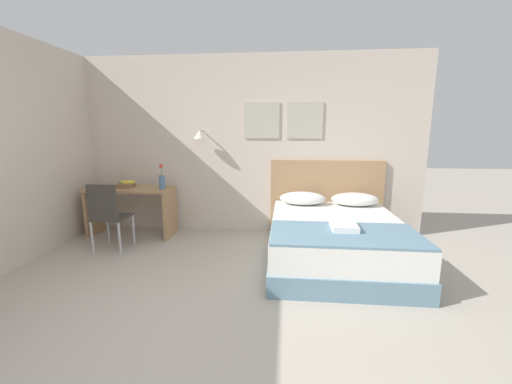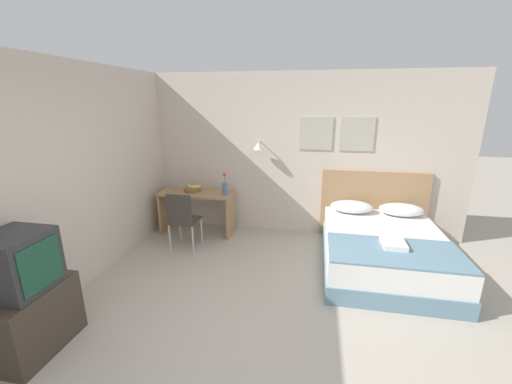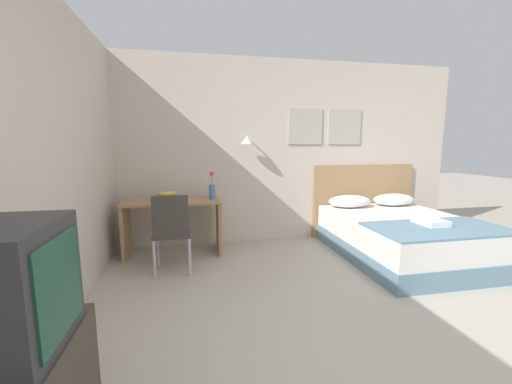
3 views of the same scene
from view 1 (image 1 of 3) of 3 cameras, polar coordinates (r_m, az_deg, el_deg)
The scene contains 12 objects.
ground_plane at distance 2.54m, azimuth -13.73°, elevation -26.80°, with size 24.00×24.00×0.00m, color #B2A899.
wall_back at distance 4.82m, azimuth -3.05°, elevation 8.42°, with size 5.48×0.31×2.65m.
bed at distance 3.94m, azimuth 14.20°, elevation -8.49°, with size 1.55×1.99×0.51m.
headboard at distance 4.84m, azimuth 12.61°, elevation -1.00°, with size 1.67×0.06×1.12m.
pillow_left at distance 4.53m, azimuth 8.47°, elevation -1.13°, with size 0.65×0.38×0.18m.
pillow_right at distance 4.63m, azimuth 17.51°, elevation -1.27°, with size 0.65×0.38×0.18m.
throw_blanket at distance 3.32m, azimuth 15.89°, elevation -7.37°, with size 1.50×0.79×0.02m.
folded_towel_near_foot at distance 3.44m, azimuth 15.67°, elevation -5.98°, with size 0.26×0.33×0.06m.
desk at distance 5.03m, azimuth -21.72°, elevation -1.66°, with size 1.22×0.53×0.72m.
desk_chair at distance 4.45m, azimuth -25.40°, elevation -3.39°, with size 0.41×0.41×0.90m.
fruit_bowl at distance 5.05m, azimuth -22.62°, elevation 1.22°, with size 0.29×0.28×0.11m.
flower_vase at distance 4.72m, azimuth -16.74°, elevation 2.03°, with size 0.09×0.09×0.36m.
Camera 1 is at (0.73, -1.88, 1.55)m, focal length 22.00 mm.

